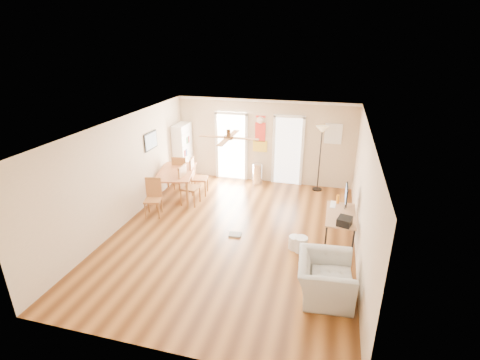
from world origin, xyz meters
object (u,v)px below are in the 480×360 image
(trash_can, at_px, (258,174))
(torchiere_lamp, at_px, (320,159))
(dining_chair_right_b, at_px, (190,186))
(wastebasket_b, at_px, (301,244))
(armchair, at_px, (325,278))
(dining_chair_right_a, at_px, (199,177))
(computer_desk, at_px, (339,228))
(wastebasket_a, at_px, (295,243))
(dining_chair_near, at_px, (153,198))
(dining_chair_far, at_px, (181,172))
(dining_table, at_px, (177,184))
(bookshelf, at_px, (183,152))
(printer, at_px, (345,221))

(trash_can, distance_m, torchiere_lamp, 1.97)
(dining_chair_right_b, xyz_separation_m, wastebasket_b, (3.20, -1.58, -0.38))
(wastebasket_b, relative_size, armchair, 0.30)
(dining_chair_right_a, distance_m, computer_desk, 4.32)
(wastebasket_a, xyz_separation_m, armchair, (0.69, -1.38, 0.21))
(wastebasket_b, xyz_separation_m, armchair, (0.55, -1.32, 0.19))
(computer_desk, distance_m, armchair, 1.97)
(dining_chair_near, distance_m, trash_can, 3.53)
(dining_chair_far, distance_m, wastebasket_b, 4.70)
(dining_chair_right_b, relative_size, dining_chair_far, 1.06)
(dining_chair_far, bearing_deg, dining_table, 94.77)
(dining_table, bearing_deg, armchair, -36.89)
(torchiere_lamp, relative_size, armchair, 1.78)
(dining_chair_right_b, relative_size, trash_can, 1.63)
(armchair, bearing_deg, dining_chair_right_a, 41.70)
(computer_desk, height_order, armchair, armchair)
(torchiere_lamp, xyz_separation_m, wastebasket_b, (-0.14, -3.48, -0.82))
(dining_chair_right_a, height_order, armchair, dining_chair_right_a)
(wastebasket_a, height_order, armchair, armchair)
(bookshelf, height_order, computer_desk, bookshelf)
(printer, xyz_separation_m, wastebasket_a, (-0.99, -0.11, -0.61))
(dining_chair_right_a, height_order, dining_chair_near, dining_chair_right_a)
(dining_chair_near, bearing_deg, dining_chair_right_b, 39.26)
(trash_can, height_order, wastebasket_a, trash_can)
(bookshelf, bearing_deg, dining_chair_far, -65.63)
(dining_table, relative_size, dining_chair_near, 1.62)
(dining_table, height_order, computer_desk, dining_table)
(trash_can, distance_m, wastebasket_b, 3.90)
(computer_desk, distance_m, wastebasket_b, 1.03)
(dining_chair_right_a, height_order, printer, dining_chair_right_a)
(dining_chair_far, bearing_deg, dining_chair_right_b, 116.96)
(wastebasket_b, bearing_deg, dining_chair_near, 170.00)
(bookshelf, xyz_separation_m, dining_chair_right_a, (0.95, -1.04, -0.36))
(dining_chair_near, bearing_deg, printer, -20.85)
(torchiere_lamp, height_order, wastebasket_a, torchiere_lamp)
(dining_chair_right_b, height_order, armchair, dining_chair_right_b)
(dining_table, height_order, dining_chair_right_b, dining_chair_right_b)
(dining_chair_right_b, relative_size, dining_chair_near, 1.11)
(computer_desk, bearing_deg, dining_table, 164.38)
(dining_chair_right_b, bearing_deg, dining_chair_right_a, 1.23)
(armchair, bearing_deg, trash_can, 20.96)
(dining_chair_right_b, relative_size, wastebasket_b, 3.28)
(dining_chair_near, height_order, printer, dining_chair_near)
(bookshelf, xyz_separation_m, dining_table, (0.40, -1.43, -0.50))
(bookshelf, distance_m, dining_chair_right_a, 1.45)
(dining_table, xyz_separation_m, wastebasket_a, (3.61, -1.85, -0.25))
(trash_can, xyz_separation_m, printer, (2.58, -3.33, 0.43))
(dining_chair_near, xyz_separation_m, armchair, (4.41, -2.00, -0.13))
(bookshelf, relative_size, torchiere_lamp, 0.92)
(trash_can, bearing_deg, torchiere_lamp, -0.33)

